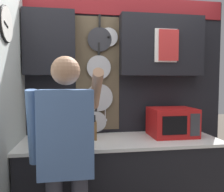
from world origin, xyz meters
name	(u,v)px	position (x,y,z in m)	size (l,w,h in m)	color
base_cabinet_counter	(121,184)	(0.00, 0.00, 0.45)	(1.95, 0.64, 0.91)	black
back_wall_unit	(118,81)	(0.02, 0.28, 1.49)	(2.52, 0.23, 2.41)	black
side_wall	(0,117)	(-1.00, -0.39, 1.22)	(0.07, 1.60, 2.41)	silver
microwave	(172,122)	(0.56, 0.05, 1.05)	(0.46, 0.37, 0.30)	red
knife_block	(91,130)	(-0.30, 0.06, 1.00)	(0.11, 0.15, 0.25)	brown
utensil_crock	(63,131)	(-0.57, 0.06, 0.99)	(0.10, 0.10, 0.30)	white
person	(67,150)	(-0.50, -0.54, 0.99)	(0.54, 0.59, 1.66)	#383842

